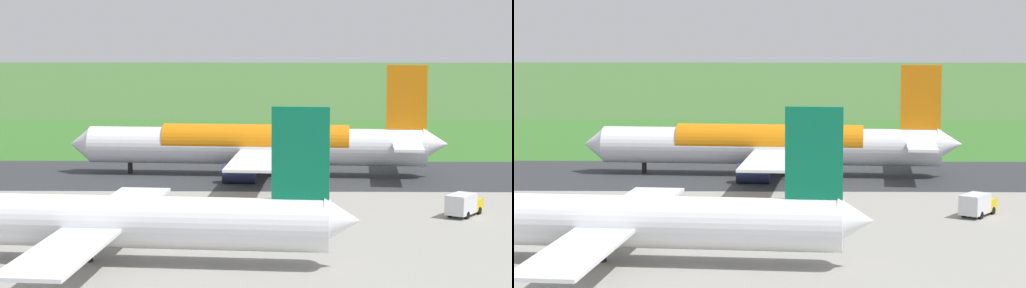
# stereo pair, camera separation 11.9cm
# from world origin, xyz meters

# --- Properties ---
(ground_plane) EXTENTS (800.00, 800.00, 0.00)m
(ground_plane) POSITION_xyz_m (0.00, 0.00, 0.00)
(ground_plane) COLOR #3D662D
(runway_asphalt) EXTENTS (600.00, 28.45, 0.06)m
(runway_asphalt) POSITION_xyz_m (0.00, 0.00, 0.03)
(runway_asphalt) COLOR #2D3033
(runway_asphalt) RESTS_ON ground
(apron_concrete) EXTENTS (440.00, 110.00, 0.05)m
(apron_concrete) POSITION_xyz_m (0.00, 51.83, 0.03)
(apron_concrete) COLOR gray
(apron_concrete) RESTS_ON ground
(grass_verge_foreground) EXTENTS (600.00, 80.00, 0.04)m
(grass_verge_foreground) POSITION_xyz_m (0.00, -42.25, 0.02)
(grass_verge_foreground) COLOR #346B27
(grass_verge_foreground) RESTS_ON ground
(airliner_main) EXTENTS (54.15, 44.34, 15.88)m
(airliner_main) POSITION_xyz_m (-8.37, 0.03, 4.35)
(airliner_main) COLOR white
(airliner_main) RESTS_ON ground
(airliner_parked_mid) EXTENTS (49.36, 40.44, 14.40)m
(airliner_parked_mid) POSITION_xyz_m (6.05, 52.88, 3.93)
(airliner_parked_mid) COLOR white
(airliner_parked_mid) RESTS_ON ground
(service_truck_fuel) EXTENTS (5.10, 6.07, 2.65)m
(service_truck_fuel) POSITION_xyz_m (-31.83, 30.45, 1.40)
(service_truck_fuel) COLOR gold
(service_truck_fuel) RESTS_ON ground
(no_stopping_sign) EXTENTS (0.60, 0.10, 2.99)m
(no_stopping_sign) POSITION_xyz_m (-10.12, -41.20, 1.76)
(no_stopping_sign) COLOR slate
(no_stopping_sign) RESTS_ON ground
(traffic_cone_orange) EXTENTS (0.40, 0.40, 0.55)m
(traffic_cone_orange) POSITION_xyz_m (-2.55, -46.24, 0.28)
(traffic_cone_orange) COLOR orange
(traffic_cone_orange) RESTS_ON ground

